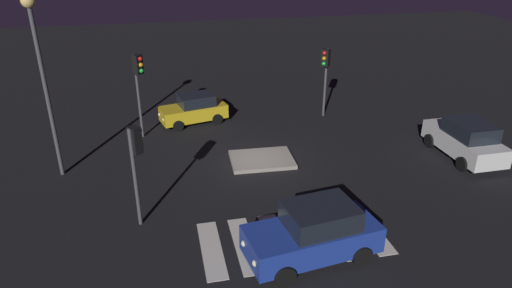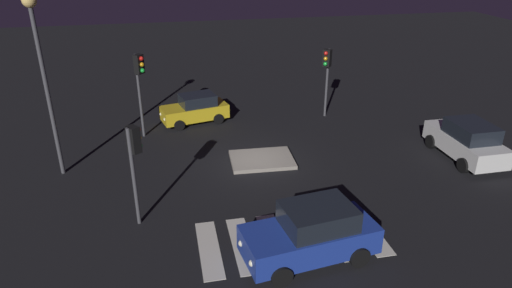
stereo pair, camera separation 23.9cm
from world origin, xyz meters
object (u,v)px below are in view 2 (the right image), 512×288
object	(u,v)px
traffic_light_south	(134,151)
traffic_light_north	(327,66)
traffic_island	(262,160)
traffic_light_west	(140,75)
street_lamp	(40,57)
car_white	(467,141)
car_yellow	(195,109)
car_blue	(311,234)

from	to	relation	value
traffic_light_south	traffic_light_north	bearing A→B (deg)	4.55
traffic_island	traffic_light_west	world-z (taller)	traffic_light_west
traffic_island	street_lamp	distance (m)	10.42
traffic_light_south	street_lamp	size ratio (longest dim) A/B	0.49
car_white	traffic_light_south	world-z (taller)	traffic_light_south
traffic_light_north	traffic_light_west	size ratio (longest dim) A/B	0.91
traffic_light_south	traffic_light_west	size ratio (longest dim) A/B	0.86
car_yellow	car_white	bearing A→B (deg)	135.70
car_blue	car_yellow	xyz separation A→B (m)	(-2.67, 12.87, -0.15)
traffic_light_west	traffic_light_south	bearing A→B (deg)	-50.17
car_blue	traffic_light_north	world-z (taller)	traffic_light_north
traffic_light_north	street_lamp	world-z (taller)	street_lamp
traffic_island	car_blue	size ratio (longest dim) A/B	0.66
car_white	car_yellow	world-z (taller)	car_white
car_white	traffic_light_west	xyz separation A→B (m)	(-14.94, 5.77, 2.42)
car_blue	traffic_light_south	xyz separation A→B (m)	(-5.47, 3.29, 1.95)
traffic_light_west	street_lamp	distance (m)	5.33
traffic_light_west	traffic_island	bearing A→B (deg)	2.69
traffic_island	traffic_light_south	distance (m)	7.27
traffic_island	traffic_light_west	xyz separation A→B (m)	(-5.40, 4.13, 3.25)
car_blue	street_lamp	xyz separation A→B (m)	(-9.05, 7.93, 4.33)
car_blue	traffic_island	bearing A→B (deg)	-97.53
traffic_island	traffic_light_south	size ratio (longest dim) A/B	0.79
car_white	traffic_light_south	xyz separation A→B (m)	(-14.97, -2.28, 1.97)
car_white	traffic_light_north	size ratio (longest dim) A/B	1.09
traffic_light_west	car_white	bearing A→B (deg)	18.95
car_white	traffic_light_south	bearing A→B (deg)	98.38
street_lamp	traffic_island	bearing A→B (deg)	-4.52
car_white	street_lamp	size ratio (longest dim) A/B	0.56
car_yellow	traffic_light_north	bearing A→B (deg)	161.65
traffic_island	street_lamp	size ratio (longest dim) A/B	0.39
car_blue	car_yellow	bearing A→B (deg)	-86.12
traffic_light_west	traffic_light_north	bearing A→B (deg)	44.95
traffic_light_south	car_yellow	bearing A→B (deg)	37.26
traffic_light_north	street_lamp	xyz separation A→B (m)	(-13.85, -4.29, 2.25)
car_yellow	traffic_light_north	size ratio (longest dim) A/B	0.99
car_white	car_yellow	distance (m)	14.19
car_white	street_lamp	bearing A→B (deg)	82.47
traffic_island	car_blue	world-z (taller)	car_blue
car_white	car_blue	size ratio (longest dim) A/B	0.95
traffic_light_north	street_lamp	distance (m)	14.67
street_lamp	traffic_light_north	bearing A→B (deg)	17.19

